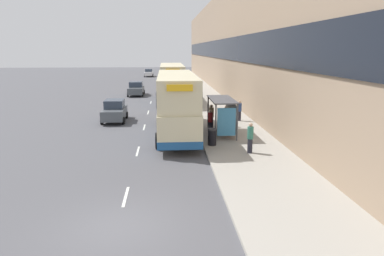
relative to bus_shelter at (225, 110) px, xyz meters
The scene contains 20 objects.
ground_plane 13.54m from the bus_shelter, 115.49° to the right, with size 220.00×220.00×0.00m, color #515156.
pavement 26.46m from the bus_shelter, 88.42° to the left, with size 5.00×93.00×0.14m.
terrace_facade 27.24m from the bus_shelter, 79.87° to the left, with size 3.10×93.00×13.40m.
lane_mark_0 11.36m from the bus_shelter, 121.02° to the right, with size 0.12×2.00×0.01m.
lane_mark_1 6.81m from the bus_shelter, 151.76° to the right, with size 0.12×2.00×0.01m.
lane_mark_2 6.96m from the bus_shelter, 149.50° to the left, with size 0.12×2.00×0.01m.
lane_mark_3 11.61m from the bus_shelter, 120.25° to the left, with size 0.12×2.00×0.01m.
lane_mark_4 17.49m from the bus_shelter, 109.39° to the left, with size 0.12×2.00×0.01m.
bus_shelter is the anchor object (origin of this frame).
double_decker_bus_near 3.41m from the bus_shelter, 166.63° to the left, with size 2.85×11.03×4.30m.
double_decker_bus_ahead 16.63m from the bus_shelter, 101.52° to the left, with size 2.85×11.42×4.30m.
car_0 10.33m from the bus_shelter, 144.60° to the left, with size 1.93×3.93×1.82m.
car_1 56.10m from the bus_shelter, 97.97° to the left, with size 1.95×4.55×1.71m.
car_2 24.19m from the bus_shelter, 109.22° to the left, with size 2.10×4.44×1.82m.
pedestrian_at_shelter 1.43m from the bus_shelter, 145.19° to the left, with size 0.33×0.33×1.68m.
pedestrian_1 2.91m from the bus_shelter, 78.23° to the left, with size 0.33×0.33×1.65m.
pedestrian_2 5.18m from the bus_shelter, 66.32° to the left, with size 0.33×0.33×1.69m.
pedestrian_3 2.45m from the bus_shelter, 105.82° to the left, with size 0.35×0.35×1.78m.
pedestrian_4 4.50m from the bus_shelter, 80.62° to the right, with size 0.35×0.35×1.77m.
litter_bin 3.08m from the bus_shelter, 115.55° to the right, with size 0.55×0.55×1.05m.
Camera 1 is at (1.72, -10.82, 5.94)m, focal length 32.00 mm.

